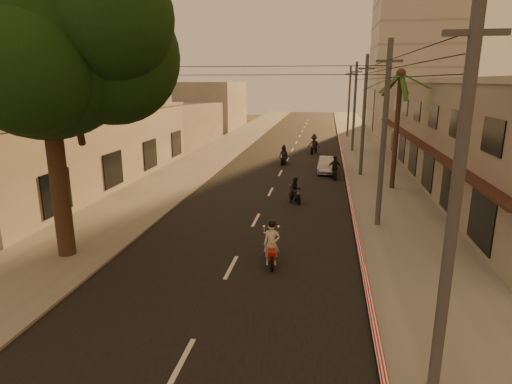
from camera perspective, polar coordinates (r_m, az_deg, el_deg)
ground at (r=15.35m, az=-5.01°, el=-13.09°), size 160.00×160.00×0.00m
road at (r=34.08m, az=3.26°, el=2.52°), size 10.00×140.00×0.02m
sidewalk_right at (r=34.13m, az=15.89°, el=2.09°), size 5.00×140.00×0.12m
sidewalk_left at (r=35.62m, az=-8.83°, el=2.98°), size 5.00×140.00×0.12m
curb_stripe at (r=29.05m, az=12.24°, el=0.27°), size 0.20×60.00×0.20m
shophouse_row at (r=33.04m, az=27.97°, el=6.88°), size 8.80×34.20×7.30m
left_building at (r=32.59m, az=-23.30°, el=5.43°), size 8.20×24.20×5.20m
distant_tower at (r=70.61m, az=20.70°, el=19.29°), size 12.10×12.10×28.00m
broadleaf_tree at (r=18.37m, az=-25.27°, el=17.52°), size 9.60×8.70×12.10m
palm_tree at (r=29.49m, az=18.71°, el=13.91°), size 5.00×5.00×8.20m
utility_poles at (r=33.26m, az=14.40°, el=13.14°), size 1.20×48.26×9.00m
filler_right at (r=59.23m, az=19.83°, el=9.75°), size 8.00×14.00×6.00m
filler_left_near at (r=50.52m, az=-11.09°, el=8.73°), size 8.00×14.00×4.40m
filler_left_far at (r=67.55m, az=-5.80°, el=11.43°), size 8.00×14.00×7.00m
scooter_red at (r=17.04m, az=2.10°, el=-7.07°), size 0.84×1.90×1.88m
scooter_mid_a at (r=25.72m, az=5.28°, el=0.18°), size 1.20×1.52×1.62m
scooter_mid_b at (r=32.49m, az=10.43°, el=3.12°), size 1.01×1.82×1.79m
scooter_far_a at (r=37.63m, az=3.73°, el=4.86°), size 0.96×1.75×1.73m
scooter_far_b at (r=43.69m, az=7.73°, el=6.29°), size 1.56×1.99×2.00m
parked_car at (r=34.66m, az=9.48°, el=3.58°), size 1.76×3.93×1.24m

